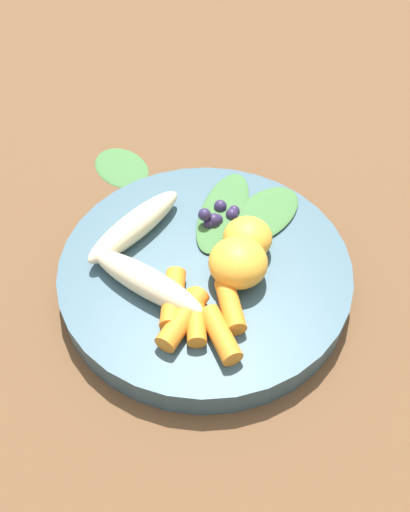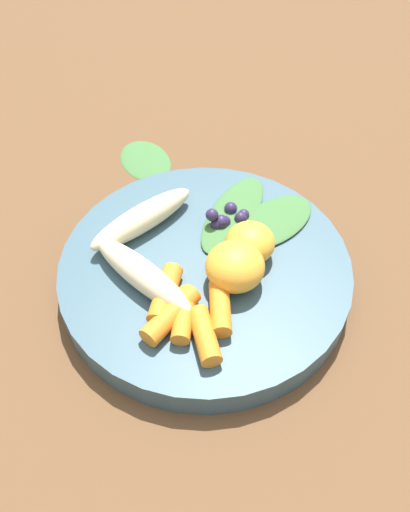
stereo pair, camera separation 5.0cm
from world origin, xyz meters
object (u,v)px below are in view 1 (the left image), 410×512
object	(u,v)px
bowl	(205,272)
orange_segment_near	(248,238)
banana_peeled_right	(135,226)
kale_leaf_stray	(121,166)
banana_peeled_left	(147,282)

from	to	relation	value
bowl	orange_segment_near	world-z (taller)	orange_segment_near
banana_peeled_right	kale_leaf_stray	bearing A→B (deg)	-127.43
banana_peeled_left	orange_segment_near	size ratio (longest dim) A/B	2.58
banana_peeled_left	orange_segment_near	bearing A→B (deg)	62.65
banana_peeled_left	banana_peeled_right	distance (m)	0.07
banana_peeled_left	kale_leaf_stray	xyz separation A→B (m)	(-0.20, 0.07, -0.04)
bowl	banana_peeled_left	size ratio (longest dim) A/B	2.31
bowl	banana_peeled_left	world-z (taller)	banana_peeled_left
banana_peeled_left	orange_segment_near	distance (m)	0.10
banana_peeled_left	kale_leaf_stray	size ratio (longest dim) A/B	1.47
bowl	kale_leaf_stray	world-z (taller)	bowl
orange_segment_near	kale_leaf_stray	bearing A→B (deg)	-170.83
banana_peeled_right	kale_leaf_stray	xyz separation A→B (m)	(-0.13, 0.05, -0.04)
bowl	kale_leaf_stray	bearing A→B (deg)	177.40
bowl	orange_segment_near	bearing A→B (deg)	79.42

